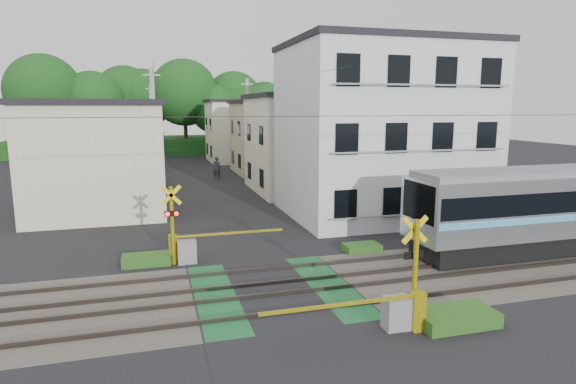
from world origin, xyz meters
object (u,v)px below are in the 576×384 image
object	(u,v)px
crossing_signal_far	(184,245)
apartment_block	(381,130)
crossing_signal_near	(401,304)
pedestrian	(217,168)

from	to	relation	value
crossing_signal_far	apartment_block	bearing A→B (deg)	27.78
crossing_signal_near	crossing_signal_far	xyz separation A→B (m)	(-5.17, 7.31, 0.00)
crossing_signal_far	apartment_block	world-z (taller)	apartment_block
crossing_signal_near	crossing_signal_far	world-z (taller)	same
apartment_block	pedestrian	bearing A→B (deg)	114.35
crossing_signal_far	pedestrian	bearing A→B (deg)	79.02
crossing_signal_far	crossing_signal_near	bearing A→B (deg)	-54.71
crossing_signal_near	pedestrian	size ratio (longest dim) A/B	2.52
crossing_signal_near	apartment_block	xyz separation A→B (m)	(5.91, 13.15, 3.94)
crossing_signal_near	pedestrian	distance (m)	28.56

